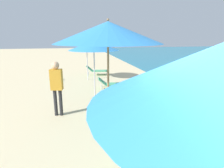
% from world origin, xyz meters
% --- Properties ---
extents(umbrella_second, '(2.55, 2.55, 2.92)m').
position_xyz_m(umbrella_second, '(-0.87, 3.49, 2.60)').
color(umbrella_second, olive).
rests_on(umbrella_second, ground).
extents(lounger_second_shoreside, '(1.47, 0.69, 0.58)m').
position_xyz_m(lounger_second_shoreside, '(-0.17, 4.68, 0.26)').
color(lounger_second_shoreside, '#4CA572').
rests_on(lounger_second_shoreside, ground).
extents(lounger_second_inland, '(1.47, 0.96, 0.64)m').
position_xyz_m(lounger_second_inland, '(0.04, 2.32, 0.31)').
color(lounger_second_inland, '#4CA572').
rests_on(lounger_second_inland, ground).
extents(umbrella_third, '(2.08, 2.08, 2.41)m').
position_xyz_m(umbrella_third, '(-0.82, 6.88, 2.15)').
color(umbrella_third, silver).
rests_on(umbrella_third, ground).
extents(lounger_third_shoreside, '(1.49, 0.77, 0.53)m').
position_xyz_m(lounger_third_shoreside, '(0.15, 7.83, 0.25)').
color(lounger_third_shoreside, '#4CA572').
rests_on(lounger_third_shoreside, ground).
extents(lounger_third_inland, '(1.55, 0.99, 0.52)m').
position_xyz_m(lounger_third_inland, '(0.05, 5.69, 0.25)').
color(lounger_third_inland, '#D8593F').
rests_on(lounger_third_inland, ground).
extents(umbrella_farthest, '(1.88, 1.88, 2.51)m').
position_xyz_m(umbrella_farthest, '(-0.88, 9.91, 2.23)').
color(umbrella_farthest, silver).
rests_on(umbrella_farthest, ground).
extents(lounger_farthest_shoreside, '(1.54, 0.81, 0.65)m').
position_xyz_m(lounger_farthest_shoreside, '(-0.16, 11.14, 0.34)').
color(lounger_farthest_shoreside, '#4CA572').
rests_on(lounger_farthest_shoreside, ground).
extents(person_walking_mid, '(0.40, 0.29, 1.77)m').
position_xyz_m(person_walking_mid, '(-2.24, 5.02, 1.09)').
color(person_walking_mid, '#262628').
rests_on(person_walking_mid, ground).
extents(beach_ball, '(0.36, 0.36, 0.36)m').
position_xyz_m(beach_ball, '(-2.71, 10.10, 0.18)').
color(beach_ball, '#3FB266').
rests_on(beach_ball, ground).
extents(cooler_box, '(0.43, 0.54, 0.39)m').
position_xyz_m(cooler_box, '(1.49, 4.95, 0.20)').
color(cooler_box, '#338C59').
rests_on(cooler_box, ground).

